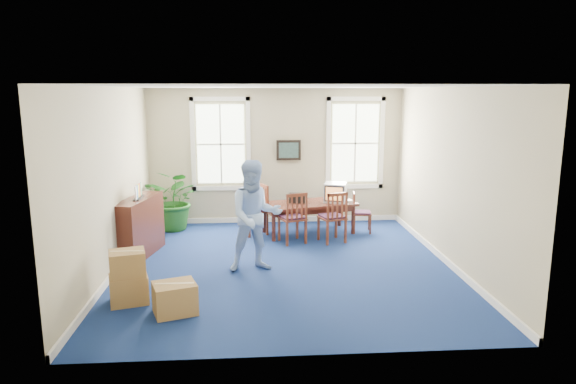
{
  "coord_description": "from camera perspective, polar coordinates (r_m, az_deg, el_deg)",
  "views": [
    {
      "loc": [
        -0.58,
        -8.89,
        3.12
      ],
      "look_at": [
        0.1,
        0.6,
        1.25
      ],
      "focal_mm": 32.0,
      "sensor_mm": 36.0,
      "label": 1
    }
  ],
  "objects": [
    {
      "name": "equipment_bag",
      "position": [
        11.39,
        1.11,
        -0.67
      ],
      "size": [
        0.41,
        0.29,
        0.19
      ],
      "primitive_type": "cube",
      "rotation": [
        0.0,
        0.0,
        -0.09
      ],
      "color": "black",
      "rests_on": "conference_table"
    },
    {
      "name": "crt_tv",
      "position": [
        11.47,
        5.29,
        -0.04
      ],
      "size": [
        0.59,
        0.62,
        0.43
      ],
      "primitive_type": null,
      "rotation": [
        0.0,
        0.0,
        -0.29
      ],
      "color": "#B7B7BC",
      "rests_on": "conference_table"
    },
    {
      "name": "cardboard_boxes",
      "position": [
        8.15,
        -15.71,
        -8.65
      ],
      "size": [
        1.85,
        1.85,
        0.85
      ],
      "primitive_type": null,
      "rotation": [
        0.0,
        0.0,
        0.29
      ],
      "color": "#A57943",
      "rests_on": "ground"
    },
    {
      "name": "game_console",
      "position": [
        11.51,
        6.68,
        -0.98
      ],
      "size": [
        0.2,
        0.23,
        0.05
      ],
      "primitive_type": "cube",
      "rotation": [
        0.0,
        0.0,
        0.18
      ],
      "color": "white",
      "rests_on": "conference_table"
    },
    {
      "name": "credenza",
      "position": [
        10.25,
        -16.21,
        -3.69
      ],
      "size": [
        0.72,
        1.53,
        1.16
      ],
      "primitive_type": "cube",
      "rotation": [
        0.0,
        0.0,
        -0.21
      ],
      "color": "#491E15",
      "rests_on": "ground"
    },
    {
      "name": "chair_near_right",
      "position": [
        10.8,
        4.91,
        -2.72
      ],
      "size": [
        0.62,
        0.62,
        1.09
      ],
      "primitive_type": null,
      "rotation": [
        0.0,
        0.0,
        3.46
      ],
      "color": "maroon",
      "rests_on": "ground"
    },
    {
      "name": "chair_near_left",
      "position": [
        10.7,
        0.48,
        -2.8
      ],
      "size": [
        0.63,
        0.63,
        1.09
      ],
      "primitive_type": null,
      "rotation": [
        0.0,
        0.0,
        3.49
      ],
      "color": "maroon",
      "rests_on": "ground"
    },
    {
      "name": "ceiling",
      "position": [
        8.91,
        -0.37,
        11.63
      ],
      "size": [
        6.5,
        6.5,
        0.0
      ],
      "primitive_type": "plane",
      "rotation": [
        3.14,
        0.0,
        0.0
      ],
      "color": "white",
      "rests_on": "ground"
    },
    {
      "name": "floor",
      "position": [
        9.44,
        -0.35,
        -8.18
      ],
      "size": [
        6.5,
        6.5,
        0.0
      ],
      "primitive_type": "plane",
      "color": "navy",
      "rests_on": "ground"
    },
    {
      "name": "wall_left",
      "position": [
        9.34,
        -19.05,
        1.14
      ],
      "size": [
        0.0,
        6.5,
        6.5
      ],
      "primitive_type": "plane",
      "rotation": [
        1.57,
        0.0,
        1.57
      ],
      "color": "tan",
      "rests_on": "ground"
    },
    {
      "name": "window_right",
      "position": [
        12.44,
        7.47,
        5.39
      ],
      "size": [
        1.4,
        0.12,
        2.2
      ],
      "primitive_type": null,
      "color": "white",
      "rests_on": "ground"
    },
    {
      "name": "window_left",
      "position": [
        12.21,
        -7.48,
        5.29
      ],
      "size": [
        1.4,
        0.12,
        2.2
      ],
      "primitive_type": null,
      "color": "white",
      "rests_on": "ground"
    },
    {
      "name": "chair_end_right",
      "position": [
        11.63,
        8.23,
        -2.26
      ],
      "size": [
        0.46,
        0.46,
        0.9
      ],
      "primitive_type": null,
      "rotation": [
        0.0,
        0.0,
        1.43
      ],
      "color": "maroon",
      "rests_on": "ground"
    },
    {
      "name": "wall_front",
      "position": [
        5.87,
        1.7,
        -3.9
      ],
      "size": [
        6.5,
        0.0,
        6.5
      ],
      "primitive_type": "plane",
      "rotation": [
        -1.57,
        0.0,
        0.0
      ],
      "color": "tan",
      "rests_on": "ground"
    },
    {
      "name": "conference_table",
      "position": [
        11.46,
        2.29,
        -2.88
      ],
      "size": [
        2.21,
        1.41,
        0.7
      ],
      "primitive_type": null,
      "rotation": [
        0.0,
        0.0,
        0.25
      ],
      "color": "#491E15",
      "rests_on": "ground"
    },
    {
      "name": "potted_plant",
      "position": [
        11.94,
        -12.44,
        -0.87
      ],
      "size": [
        1.58,
        1.5,
        1.39
      ],
      "primitive_type": "imported",
      "rotation": [
        0.0,
        0.0,
        -0.41
      ],
      "color": "#1C5519",
      "rests_on": "ground"
    },
    {
      "name": "wall_right",
      "position": [
        9.71,
        17.61,
        1.58
      ],
      "size": [
        0.0,
        6.5,
        6.5
      ],
      "primitive_type": "plane",
      "rotation": [
        1.57,
        0.0,
        -1.57
      ],
      "color": "tan",
      "rests_on": "ground"
    },
    {
      "name": "brochure_rack",
      "position": [
        10.09,
        -16.32,
        0.28
      ],
      "size": [
        0.2,
        0.66,
        0.29
      ],
      "primitive_type": null,
      "rotation": [
        0.0,
        0.0,
        0.14
      ],
      "color": "#99999E",
      "rests_on": "credenza"
    },
    {
      "name": "wall_picture",
      "position": [
        12.2,
        0.07,
        4.67
      ],
      "size": [
        0.58,
        0.06,
        0.48
      ],
      "primitive_type": null,
      "color": "black",
      "rests_on": "ground"
    },
    {
      "name": "man",
      "position": [
        8.97,
        -3.65,
        -2.69
      ],
      "size": [
        1.08,
        0.9,
        1.97
      ],
      "primitive_type": "imported",
      "rotation": [
        0.0,
        0.0,
        0.18
      ],
      "color": "#9ABDF5",
      "rests_on": "ground"
    },
    {
      "name": "wall_back",
      "position": [
        12.25,
        -1.35,
        3.99
      ],
      "size": [
        6.5,
        0.0,
        6.5
      ],
      "primitive_type": "plane",
      "rotation": [
        1.57,
        0.0,
        0.0
      ],
      "color": "tan",
      "rests_on": "ground"
    },
    {
      "name": "baseboard_right",
      "position": [
        10.05,
        16.93,
        -7.11
      ],
      "size": [
        0.04,
        6.5,
        0.12
      ],
      "primitive_type": "cube",
      "color": "white",
      "rests_on": "ground"
    },
    {
      "name": "baseboard_left",
      "position": [
        9.71,
        -18.3,
        -7.85
      ],
      "size": [
        0.04,
        6.5,
        0.12
      ],
      "primitive_type": "cube",
      "color": "white",
      "rests_on": "ground"
    },
    {
      "name": "chair_end_left",
      "position": [
        11.35,
        -3.79,
        -1.98
      ],
      "size": [
        0.65,
        0.65,
        1.11
      ],
      "primitive_type": null,
      "rotation": [
        0.0,
        0.0,
        -1.16
      ],
      "color": "maroon",
      "rests_on": "ground"
    },
    {
      "name": "baseboard_back",
      "position": [
        12.51,
        -1.31,
        -3.05
      ],
      "size": [
        6.0,
        0.04,
        0.12
      ],
      "primitive_type": "cube",
      "color": "white",
      "rests_on": "ground"
    }
  ]
}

